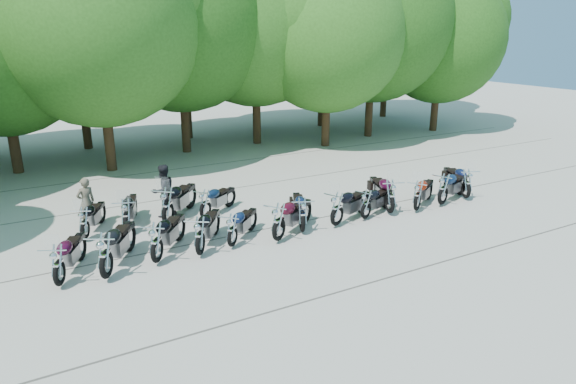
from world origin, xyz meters
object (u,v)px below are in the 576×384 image
motorcycle_10 (418,195)px  rider_1 (163,191)px  motorcycle_5 (279,221)px  motorcycle_12 (467,183)px  motorcycle_1 (105,254)px  motorcycle_14 (126,215)px  motorcycle_0 (58,264)px  motorcycle_11 (443,188)px  rider_0 (86,202)px  motorcycle_9 (390,195)px  motorcycle_6 (302,214)px  motorcycle_15 (167,205)px  motorcycle_2 (156,241)px  motorcycle_7 (337,208)px  motorcycle_16 (205,203)px  motorcycle_3 (200,235)px  motorcycle_4 (232,229)px  motorcycle_13 (84,222)px  motorcycle_8 (366,203)px

motorcycle_10 → rider_1: rider_1 is taller
motorcycle_5 → motorcycle_12: 7.91m
motorcycle_1 → motorcycle_14: motorcycle_1 is taller
motorcycle_0 → motorcycle_11: (12.57, -0.14, 0.04)m
motorcycle_5 → rider_0: size_ratio=1.51×
motorcycle_1 → motorcycle_9: 9.29m
motorcycle_5 → motorcycle_0: bearing=55.5°
motorcycle_6 → motorcycle_1: bearing=27.0°
motorcycle_10 → motorcycle_15: bearing=37.7°
motorcycle_0 → motorcycle_2: (2.42, 0.12, 0.04)m
rider_1 → motorcycle_7: bearing=120.6°
motorcycle_10 → motorcycle_14: bearing=40.5°
motorcycle_1 → motorcycle_9: size_ratio=1.02×
motorcycle_14 → motorcycle_16: motorcycle_14 is taller
rider_0 → motorcycle_9: bearing=142.2°
motorcycle_3 → motorcycle_14: size_ratio=1.02×
motorcycle_4 → motorcycle_12: bearing=-133.7°
motorcycle_1 → motorcycle_15: size_ratio=0.97×
motorcycle_5 → motorcycle_16: size_ratio=1.17×
motorcycle_6 → motorcycle_14: size_ratio=1.01×
motorcycle_9 → motorcycle_11: size_ratio=1.04×
motorcycle_10 → motorcycle_13: bearing=41.7°
motorcycle_4 → motorcycle_9: bearing=-133.2°
motorcycle_4 → motorcycle_5: 1.39m
rider_0 → motorcycle_2: bearing=91.9°
motorcycle_4 → rider_0: rider_0 is taller
motorcycle_16 → motorcycle_0: bearing=85.0°
motorcycle_0 → motorcycle_12: size_ratio=0.95×
motorcycle_6 → motorcycle_16: (-2.17, 2.58, -0.06)m
motorcycle_0 → rider_0: (1.28, 4.02, 0.17)m
motorcycle_7 → motorcycle_15: 5.36m
rider_1 → rider_0: bearing=-27.4°
motorcycle_11 → motorcycle_4: bearing=67.5°
motorcycle_6 → motorcycle_8: bearing=-156.6°
motorcycle_11 → motorcycle_15: 9.51m
motorcycle_1 → motorcycle_2: bearing=-137.5°
rider_0 → motorcycle_15: bearing=134.5°
motorcycle_10 → rider_1: bearing=30.9°
motorcycle_5 → motorcycle_6: bearing=-107.3°
motorcycle_8 → motorcycle_7: bearing=70.3°
motorcycle_7 → motorcycle_6: bearing=63.3°
motorcycle_9 → motorcycle_12: (3.51, -0.11, -0.04)m
motorcycle_16 → motorcycle_1: bearing=93.4°
motorcycle_9 → motorcycle_6: bearing=20.8°
motorcycle_7 → motorcycle_13: 7.65m
motorcycle_0 → motorcycle_9: size_ratio=0.90×
motorcycle_7 → motorcycle_9: 2.22m
motorcycle_14 → motorcycle_0: bearing=70.4°
motorcycle_9 → rider_0: rider_0 is taller
rider_0 → rider_1: bearing=158.0°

